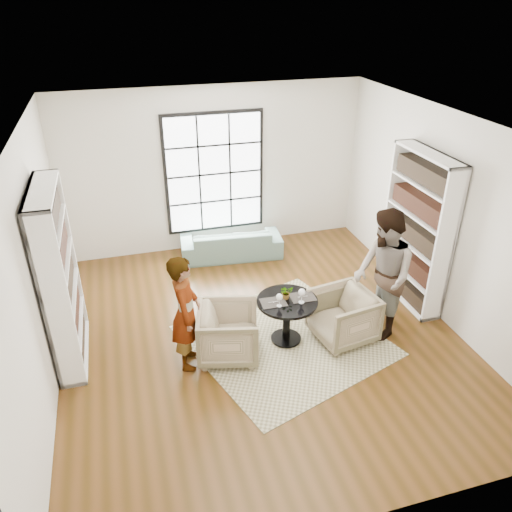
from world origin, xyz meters
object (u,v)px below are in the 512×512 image
object	(u,v)px
person_right	(383,275)
wine_glass_right	(302,293)
armchair_right	(343,316)
flower_centerpiece	(286,292)
sofa	(231,243)
pedestal_table	(287,311)
armchair_left	(229,333)
wine_glass_left	(279,297)
person_left	(186,313)

from	to	relation	value
person_right	wine_glass_right	distance (m)	1.17
armchair_right	flower_centerpiece	distance (m)	0.90
sofa	person_right	distance (m)	3.27
pedestal_table	armchair_left	size ratio (longest dim) A/B	1.04
armchair_left	flower_centerpiece	xyz separation A→B (m)	(0.85, 0.14, 0.40)
person_right	wine_glass_right	world-z (taller)	person_right
armchair_right	wine_glass_right	xyz separation A→B (m)	(-0.61, 0.06, 0.46)
sofa	wine_glass_right	world-z (taller)	wine_glass_right
wine_glass_left	sofa	bearing A→B (deg)	90.06
armchair_right	person_left	bearing A→B (deg)	-101.20
person_left	person_right	world-z (taller)	person_right
pedestal_table	person_right	distance (m)	1.41
person_right	flower_centerpiece	bearing A→B (deg)	-91.62
sofa	wine_glass_right	bearing A→B (deg)	102.15
sofa	armchair_right	bearing A→B (deg)	113.73
person_right	wine_glass_left	size ratio (longest dim) A/B	9.79
sofa	wine_glass_left	size ratio (longest dim) A/B	9.49
person_left	armchair_right	bearing A→B (deg)	-79.97
armchair_right	flower_centerpiece	world-z (taller)	flower_centerpiece
sofa	armchair_left	world-z (taller)	armchair_left
sofa	wine_glass_right	size ratio (longest dim) A/B	8.52
armchair_left	person_right	size ratio (longest dim) A/B	0.43
flower_centerpiece	wine_glass_left	bearing A→B (deg)	-134.19
pedestal_table	person_left	distance (m)	1.44
pedestal_table	flower_centerpiece	bearing A→B (deg)	90.21
armchair_right	wine_glass_right	bearing A→B (deg)	-104.86
wine_glass_right	flower_centerpiece	xyz separation A→B (m)	(-0.16, 0.16, -0.06)
person_left	wine_glass_left	xyz separation A→B (m)	(1.25, -0.01, 0.01)
armchair_right	armchair_left	bearing A→B (deg)	-101.87
wine_glass_right	wine_glass_left	bearing A→B (deg)	179.84
pedestal_table	person_right	bearing A→B (deg)	-7.16
armchair_left	flower_centerpiece	distance (m)	0.95
armchair_left	wine_glass_left	world-z (taller)	wine_glass_left
flower_centerpiece	wine_glass_right	bearing A→B (deg)	-43.57
person_right	flower_centerpiece	xyz separation A→B (m)	(-1.33, 0.22, -0.18)
wine_glass_left	flower_centerpiece	size ratio (longest dim) A/B	1.01
pedestal_table	armchair_left	bearing A→B (deg)	-173.91
armchair_left	person_left	distance (m)	0.70
armchair_right	person_right	size ratio (longest dim) A/B	0.43
flower_centerpiece	person_right	bearing A→B (deg)	-9.30
sofa	wine_glass_left	bearing A→B (deg)	95.67
sofa	person_right	xyz separation A→B (m)	(1.48, -2.84, 0.68)
armchair_left	flower_centerpiece	world-z (taller)	flower_centerpiece
sofa	armchair_left	distance (m)	2.85
sofa	wine_glass_left	world-z (taller)	wine_glass_left
flower_centerpiece	sofa	bearing A→B (deg)	93.37
sofa	flower_centerpiece	bearing A→B (deg)	98.97
pedestal_table	armchair_right	xyz separation A→B (m)	(0.78, -0.17, -0.12)
person_right	wine_glass_left	world-z (taller)	person_right
person_right	wine_glass_right	size ratio (longest dim) A/B	8.78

